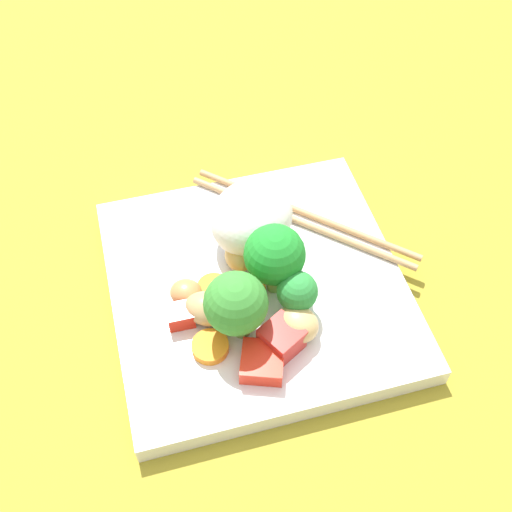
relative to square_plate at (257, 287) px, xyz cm
name	(u,v)px	position (x,y,z in cm)	size (l,w,h in cm)	color
ground_plane	(257,300)	(0.00, 0.00, -1.96)	(110.00, 110.00, 2.00)	olive
square_plate	(257,287)	(0.00, 0.00, 0.00)	(24.17, 24.17, 1.93)	white
rice_mound	(251,217)	(0.93, 4.55, 3.74)	(7.65, 6.77, 5.55)	white
broccoli_floret_0	(236,304)	(-2.95, -4.32, 4.97)	(4.91, 4.91, 6.68)	#79AE53
broccoli_floret_1	(297,292)	(2.16, -3.72, 3.53)	(3.28, 3.28, 4.34)	#7EB85A
broccoli_floret_2	(275,255)	(1.23, -0.79, 4.92)	(4.95, 4.95, 6.61)	#7FB957
carrot_slice_0	(234,309)	(-2.65, -2.30, 1.22)	(3.03, 3.03, 0.50)	orange
carrot_slice_1	(210,347)	(-5.37, -5.20, 1.34)	(2.91, 2.91, 0.74)	orange
carrot_slice_2	(249,290)	(-0.95, -0.88, 1.21)	(2.81, 2.81, 0.50)	orange
carrot_slice_3	(213,287)	(-3.73, 0.13, 1.33)	(2.73, 2.73, 0.74)	orange
pepper_chunk_0	(180,316)	(-6.96, -2.04, 1.76)	(2.12, 1.85, 1.59)	red
pepper_chunk_1	(262,362)	(-1.97, -7.84, 1.73)	(3.19, 3.24, 1.53)	red
pepper_chunk_2	(277,340)	(-0.37, -6.52, 2.08)	(2.75, 2.84, 2.24)	red
chicken_piece_0	(207,309)	(-4.79, -2.26, 2.12)	(3.76, 2.90, 2.31)	tan
chicken_piece_1	(238,257)	(-1.01, 2.10, 1.96)	(2.84, 2.18, 1.99)	tan
chicken_piece_2	(185,289)	(-6.04, 0.30, 1.82)	(2.62, 2.44, 1.71)	#B4834C
chicken_piece_3	(298,324)	(1.55, -5.78, 2.25)	(3.39, 3.04, 2.58)	tan
chopstick_pair	(303,217)	(5.94, 5.23, 1.26)	(16.84, 16.88, 0.60)	tan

